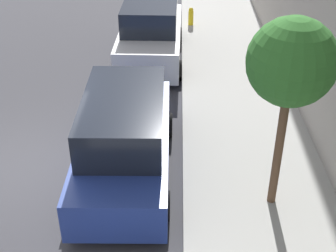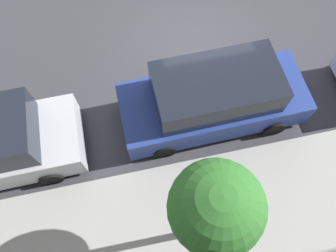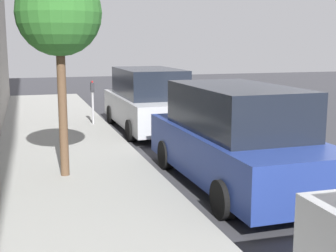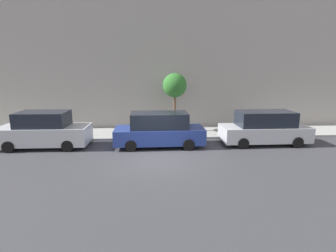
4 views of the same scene
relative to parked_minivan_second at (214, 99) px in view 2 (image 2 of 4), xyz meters
name	(u,v)px [view 2 (image 2 of 4)]	position (x,y,z in m)	size (l,w,h in m)	color
ground_plane	(195,52)	(-2.23, 0.14, -0.92)	(60.00, 60.00, 0.00)	#38383D
sidewalk	(245,212)	(2.86, 0.14, -0.85)	(3.17, 32.00, 0.15)	#9E9E99
parked_minivan_second	(214,99)	(0.00, 0.00, 0.00)	(2.02, 4.93, 1.90)	navy
street_tree	(216,208)	(3.07, -1.12, 2.26)	(1.57, 1.57, 3.85)	brown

